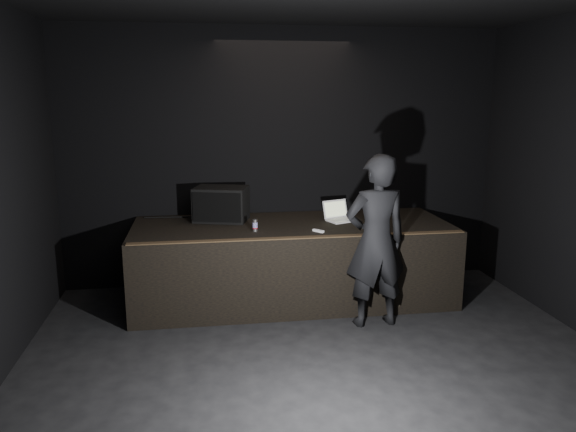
# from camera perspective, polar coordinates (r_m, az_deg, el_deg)

# --- Properties ---
(ground) EXTENTS (7.00, 7.00, 0.00)m
(ground) POSITION_cam_1_polar(r_m,az_deg,el_deg) (5.00, 5.66, -19.32)
(ground) COLOR black
(ground) RESTS_ON ground
(room_walls) EXTENTS (6.10, 7.10, 3.52)m
(room_walls) POSITION_cam_1_polar(r_m,az_deg,el_deg) (4.30, 6.23, 4.27)
(room_walls) COLOR black
(room_walls) RESTS_ON ground
(stage_riser) EXTENTS (4.00, 1.50, 1.00)m
(stage_riser) POSITION_cam_1_polar(r_m,az_deg,el_deg) (7.25, 0.41, -4.66)
(stage_riser) COLOR black
(stage_riser) RESTS_ON ground
(riser_lip) EXTENTS (3.92, 0.10, 0.01)m
(riser_lip) POSITION_cam_1_polar(r_m,az_deg,el_deg) (6.44, 1.42, -2.18)
(riser_lip) COLOR brown
(riser_lip) RESTS_ON stage_riser
(stage_monitor) EXTENTS (0.76, 0.64, 0.44)m
(stage_monitor) POSITION_cam_1_polar(r_m,az_deg,el_deg) (7.32, -6.81, 1.22)
(stage_monitor) COLOR black
(stage_monitor) RESTS_ON stage_riser
(cable) EXTENTS (0.93, 0.07, 0.02)m
(cable) POSITION_cam_1_polar(r_m,az_deg,el_deg) (7.62, -10.95, -0.10)
(cable) COLOR black
(cable) RESTS_ON stage_riser
(laptop) EXTENTS (0.46, 0.43, 0.25)m
(laptop) POSITION_cam_1_polar(r_m,az_deg,el_deg) (7.36, 5.20, 0.09)
(laptop) COLOR white
(laptop) RESTS_ON stage_riser
(beer_can) EXTENTS (0.06, 0.06, 0.15)m
(beer_can) POSITION_cam_1_polar(r_m,az_deg,el_deg) (6.74, -3.37, -0.96)
(beer_can) COLOR silver
(beer_can) RESTS_ON stage_riser
(plastic_cup) EXTENTS (0.07, 0.07, 0.09)m
(plastic_cup) POSITION_cam_1_polar(r_m,az_deg,el_deg) (7.16, 8.04, -0.47)
(plastic_cup) COLOR white
(plastic_cup) RESTS_ON stage_riser
(wii_remote) EXTENTS (0.12, 0.14, 0.03)m
(wii_remote) POSITION_cam_1_polar(r_m,az_deg,el_deg) (6.72, 3.10, -1.51)
(wii_remote) COLOR white
(wii_remote) RESTS_ON stage_riser
(person) EXTENTS (0.76, 0.53, 1.98)m
(person) POSITION_cam_1_polar(r_m,az_deg,el_deg) (6.41, 8.91, -2.55)
(person) COLOR black
(person) RESTS_ON ground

